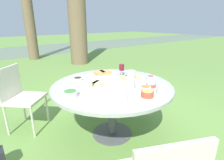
% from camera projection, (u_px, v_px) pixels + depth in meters
% --- Properties ---
extents(ground_plane, '(40.00, 40.00, 0.00)m').
position_uv_depth(ground_plane, '(112.00, 133.00, 2.38)').
color(ground_plane, '#668E42').
extents(river_strip, '(40.00, 4.14, 0.01)m').
position_uv_depth(river_strip, '(9.00, 52.00, 8.85)').
color(river_strip, '#6B7F5B').
rests_on(river_strip, ground_plane).
extents(tree_trunk_main, '(0.61, 0.61, 3.96)m').
position_uv_depth(tree_trunk_main, '(76.00, 5.00, 5.84)').
color(tree_trunk_main, brown).
rests_on(tree_trunk_main, ground_plane).
extents(dining_table, '(1.47, 1.47, 0.71)m').
position_uv_depth(dining_table, '(112.00, 91.00, 2.18)').
color(dining_table, '#4C4C51').
rests_on(dining_table, ground_plane).
extents(chair_near_left, '(0.61, 0.61, 0.89)m').
position_uv_depth(chair_near_left, '(19.00, 93.00, 2.36)').
color(chair_near_left, beige).
rests_on(chair_near_left, ground_plane).
extents(water_pitcher, '(0.11, 0.10, 0.21)m').
position_uv_depth(water_pitcher, '(131.00, 80.00, 2.01)').
color(water_pitcher, silver).
rests_on(water_pitcher, dining_table).
extents(wine_glass, '(0.07, 0.07, 0.17)m').
position_uv_depth(wine_glass, '(122.00, 68.00, 2.46)').
color(wine_glass, silver).
rests_on(wine_glass, dining_table).
extents(platter_bread_main, '(0.30, 0.37, 0.07)m').
position_uv_depth(platter_bread_main, '(97.00, 85.00, 2.07)').
color(platter_bread_main, white).
rests_on(platter_bread_main, dining_table).
extents(platter_charcuterie, '(0.43, 0.28, 0.07)m').
position_uv_depth(platter_charcuterie, '(101.00, 74.00, 2.50)').
color(platter_charcuterie, white).
rests_on(platter_charcuterie, dining_table).
extents(platter_sandwich_side, '(0.34, 0.29, 0.06)m').
position_uv_depth(platter_sandwich_side, '(130.00, 79.00, 2.29)').
color(platter_sandwich_side, white).
rests_on(platter_sandwich_side, dining_table).
extents(bowl_fries, '(0.13, 0.13, 0.06)m').
position_uv_depth(bowl_fries, '(147.00, 93.00, 1.80)').
color(bowl_fries, '#B74733').
rests_on(bowl_fries, dining_table).
extents(bowl_salad, '(0.16, 0.16, 0.06)m').
position_uv_depth(bowl_salad, '(70.00, 93.00, 1.81)').
color(bowl_salad, silver).
rests_on(bowl_salad, dining_table).
extents(bowl_olives, '(0.12, 0.12, 0.04)m').
position_uv_depth(bowl_olives, '(78.00, 79.00, 2.29)').
color(bowl_olives, white).
rests_on(bowl_olives, dining_table).
extents(bowl_dip_red, '(0.11, 0.11, 0.06)m').
position_uv_depth(bowl_dip_red, '(150.00, 78.00, 2.30)').
color(bowl_dip_red, silver).
rests_on(bowl_dip_red, dining_table).
extents(bowl_dip_cream, '(0.11, 0.11, 0.04)m').
position_uv_depth(bowl_dip_cream, '(151.00, 85.00, 2.08)').
color(bowl_dip_cream, '#B74733').
rests_on(bowl_dip_cream, dining_table).
extents(bowl_roasted_veg, '(0.12, 0.12, 0.06)m').
position_uv_depth(bowl_roasted_veg, '(145.00, 89.00, 1.93)').
color(bowl_roasted_veg, silver).
rests_on(bowl_roasted_veg, dining_table).
extents(cup_water_near, '(0.07, 0.07, 0.10)m').
position_uv_depth(cup_water_near, '(160.00, 90.00, 1.86)').
color(cup_water_near, silver).
rests_on(cup_water_near, dining_table).
extents(cup_water_far, '(0.08, 0.08, 0.10)m').
position_uv_depth(cup_water_far, '(124.00, 96.00, 1.69)').
color(cup_water_far, silver).
rests_on(cup_water_far, dining_table).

